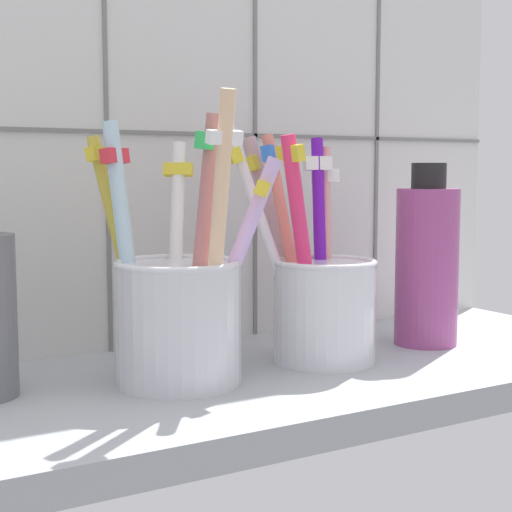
# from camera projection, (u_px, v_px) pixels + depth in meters

# --- Properties ---
(counter_slab) EXTENTS (0.64, 0.22, 0.02)m
(counter_slab) POSITION_uv_depth(u_px,v_px,m) (256.00, 386.00, 0.55)
(counter_slab) COLOR #9EA3A8
(counter_slab) RESTS_ON ground
(tile_wall_back) EXTENTS (0.64, 0.02, 0.45)m
(tile_wall_back) POSITION_uv_depth(u_px,v_px,m) (178.00, 85.00, 0.63)
(tile_wall_back) COLOR silver
(tile_wall_back) RESTS_ON ground
(toothbrush_cup_left) EXTENTS (0.11, 0.12, 0.19)m
(toothbrush_cup_left) POSITION_uv_depth(u_px,v_px,m) (179.00, 309.00, 0.52)
(toothbrush_cup_left) COLOR silver
(toothbrush_cup_left) RESTS_ON counter_slab
(toothbrush_cup_right) EXTENTS (0.11, 0.10, 0.17)m
(toothbrush_cup_right) POSITION_uv_depth(u_px,v_px,m) (320.00, 296.00, 0.58)
(toothbrush_cup_right) COLOR silver
(toothbrush_cup_right) RESTS_ON counter_slab
(soap_bottle) EXTENTS (0.05, 0.05, 0.14)m
(soap_bottle) POSITION_uv_depth(u_px,v_px,m) (427.00, 263.00, 0.63)
(soap_bottle) COLOR #9D4383
(soap_bottle) RESTS_ON counter_slab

